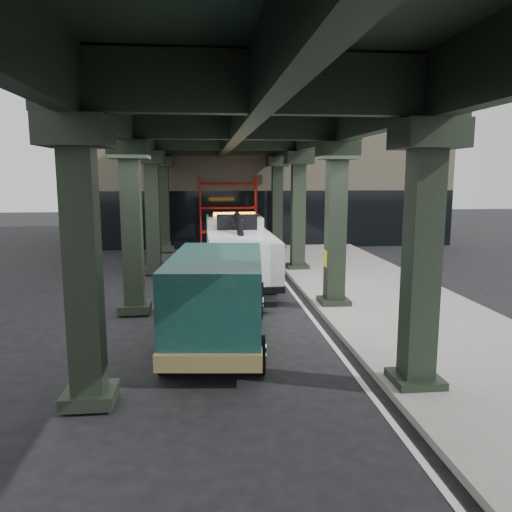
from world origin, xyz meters
TOP-DOWN VIEW (x-y plane):
  - ground at (0.00, 0.00)m, footprint 90.00×90.00m
  - sidewalk at (4.50, 2.00)m, footprint 5.00×40.00m
  - lane_stripe at (1.70, 2.00)m, footprint 0.12×38.00m
  - viaduct at (-0.40, 2.00)m, footprint 7.40×32.00m
  - building at (2.00, 20.00)m, footprint 22.00×10.00m
  - scaffolding at (0.00, 14.64)m, footprint 3.08×0.88m
  - tow_truck at (-0.06, 6.33)m, footprint 2.53×8.15m
  - towed_van at (-1.04, -1.04)m, footprint 2.69×5.70m

SIDE VIEW (x-z plane):
  - ground at x=0.00m, z-range 0.00..0.00m
  - lane_stripe at x=1.70m, z-range 0.00..0.01m
  - sidewalk at x=4.50m, z-range 0.00..0.15m
  - towed_van at x=-1.04m, z-range 0.08..2.32m
  - tow_truck at x=-0.06m, z-range -0.03..2.62m
  - scaffolding at x=0.00m, z-range 0.11..4.11m
  - building at x=2.00m, z-range 0.00..8.00m
  - viaduct at x=-0.40m, z-range 2.26..8.66m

